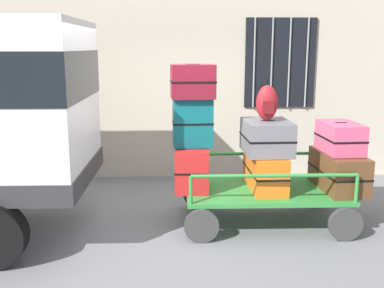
{
  "coord_description": "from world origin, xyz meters",
  "views": [
    {
      "loc": [
        -0.13,
        -5.36,
        2.27
      ],
      "look_at": [
        0.04,
        0.25,
        1.06
      ],
      "focal_mm": 42.41,
      "sensor_mm": 36.0,
      "label": 1
    }
  ],
  "objects_px": {
    "suitcase_midleft_bottom": "(265,170)",
    "suitcase_center_bottom": "(338,171)",
    "suitcase_center_middle": "(340,137)",
    "suitcase_left_middle": "(193,123)",
    "backpack": "(267,103)",
    "suitcase_left_top": "(193,81)",
    "suitcase_midleft_middle": "(267,137)",
    "suitcase_left_bottom": "(193,168)",
    "luggage_cart": "(265,195)"
  },
  "relations": [
    {
      "from": "suitcase_midleft_bottom",
      "to": "suitcase_center_bottom",
      "type": "relative_size",
      "value": 0.99
    },
    {
      "from": "suitcase_left_bottom",
      "to": "suitcase_midleft_middle",
      "type": "distance_m",
      "value": 1.03
    },
    {
      "from": "backpack",
      "to": "suitcase_left_top",
      "type": "bearing_deg",
      "value": 178.04
    },
    {
      "from": "suitcase_midleft_bottom",
      "to": "suitcase_center_middle",
      "type": "bearing_deg",
      "value": -2.99
    },
    {
      "from": "luggage_cart",
      "to": "backpack",
      "type": "height_order",
      "value": "backpack"
    },
    {
      "from": "suitcase_midleft_bottom",
      "to": "suitcase_center_middle",
      "type": "height_order",
      "value": "suitcase_center_middle"
    },
    {
      "from": "luggage_cart",
      "to": "suitcase_midleft_bottom",
      "type": "bearing_deg",
      "value": 90.0
    },
    {
      "from": "suitcase_left_bottom",
      "to": "suitcase_midleft_bottom",
      "type": "distance_m",
      "value": 0.94
    },
    {
      "from": "suitcase_midleft_bottom",
      "to": "backpack",
      "type": "relative_size",
      "value": 2.22
    },
    {
      "from": "suitcase_left_middle",
      "to": "suitcase_center_middle",
      "type": "xyz_separation_m",
      "value": [
        1.88,
        -0.03,
        -0.19
      ]
    },
    {
      "from": "luggage_cart",
      "to": "suitcase_center_bottom",
      "type": "height_order",
      "value": "suitcase_center_bottom"
    },
    {
      "from": "suitcase_midleft_middle",
      "to": "suitcase_center_bottom",
      "type": "height_order",
      "value": "suitcase_midleft_middle"
    },
    {
      "from": "suitcase_left_middle",
      "to": "suitcase_midleft_middle",
      "type": "height_order",
      "value": "suitcase_left_middle"
    },
    {
      "from": "suitcase_midleft_bottom",
      "to": "backpack",
      "type": "bearing_deg",
      "value": -102.7
    },
    {
      "from": "suitcase_left_top",
      "to": "suitcase_center_bottom",
      "type": "xyz_separation_m",
      "value": [
        1.88,
        -0.04,
        -1.15
      ]
    },
    {
      "from": "luggage_cart",
      "to": "suitcase_midleft_bottom",
      "type": "relative_size",
      "value": 2.18
    },
    {
      "from": "suitcase_left_middle",
      "to": "backpack",
      "type": "xyz_separation_m",
      "value": [
        0.93,
        -0.05,
        0.25
      ]
    },
    {
      "from": "suitcase_center_middle",
      "to": "suitcase_left_bottom",
      "type": "bearing_deg",
      "value": 178.8
    },
    {
      "from": "suitcase_left_bottom",
      "to": "backpack",
      "type": "height_order",
      "value": "backpack"
    },
    {
      "from": "suitcase_left_top",
      "to": "backpack",
      "type": "bearing_deg",
      "value": -1.96
    },
    {
      "from": "suitcase_center_middle",
      "to": "suitcase_left_top",
      "type": "bearing_deg",
      "value": 179.51
    },
    {
      "from": "suitcase_left_bottom",
      "to": "suitcase_midleft_middle",
      "type": "xyz_separation_m",
      "value": [
        0.94,
        -0.04,
        0.41
      ]
    },
    {
      "from": "suitcase_midleft_middle",
      "to": "suitcase_left_top",
      "type": "bearing_deg",
      "value": 179.29
    },
    {
      "from": "suitcase_left_top",
      "to": "backpack",
      "type": "height_order",
      "value": "suitcase_left_top"
    },
    {
      "from": "suitcase_midleft_middle",
      "to": "backpack",
      "type": "bearing_deg",
      "value": -126.07
    },
    {
      "from": "luggage_cart",
      "to": "suitcase_left_top",
      "type": "bearing_deg",
      "value": 179.68
    },
    {
      "from": "suitcase_midleft_bottom",
      "to": "suitcase_center_bottom",
      "type": "bearing_deg",
      "value": -4.45
    },
    {
      "from": "suitcase_left_top",
      "to": "suitcase_center_middle",
      "type": "height_order",
      "value": "suitcase_left_top"
    },
    {
      "from": "suitcase_left_middle",
      "to": "suitcase_left_top",
      "type": "distance_m",
      "value": 0.52
    },
    {
      "from": "suitcase_midleft_middle",
      "to": "suitcase_center_middle",
      "type": "bearing_deg",
      "value": -0.26
    },
    {
      "from": "luggage_cart",
      "to": "suitcase_midleft_middle",
      "type": "bearing_deg",
      "value": -90.0
    },
    {
      "from": "suitcase_left_top",
      "to": "suitcase_midleft_middle",
      "type": "xyz_separation_m",
      "value": [
        0.94,
        -0.01,
        -0.7
      ]
    },
    {
      "from": "suitcase_left_bottom",
      "to": "suitcase_left_middle",
      "type": "bearing_deg",
      "value": -90.0
    },
    {
      "from": "suitcase_midleft_bottom",
      "to": "suitcase_center_bottom",
      "type": "height_order",
      "value": "suitcase_center_bottom"
    },
    {
      "from": "suitcase_left_bottom",
      "to": "suitcase_left_middle",
      "type": "relative_size",
      "value": 1.07
    },
    {
      "from": "suitcase_left_top",
      "to": "suitcase_center_middle",
      "type": "bearing_deg",
      "value": -0.49
    },
    {
      "from": "suitcase_center_middle",
      "to": "suitcase_midleft_middle",
      "type": "bearing_deg",
      "value": 179.74
    },
    {
      "from": "luggage_cart",
      "to": "suitcase_left_middle",
      "type": "relative_size",
      "value": 3.43
    },
    {
      "from": "suitcase_midleft_middle",
      "to": "suitcase_left_middle",
      "type": "bearing_deg",
      "value": 178.16
    },
    {
      "from": "suitcase_left_middle",
      "to": "suitcase_midleft_middle",
      "type": "bearing_deg",
      "value": -1.84
    },
    {
      "from": "suitcase_center_bottom",
      "to": "suitcase_left_bottom",
      "type": "bearing_deg",
      "value": 178.07
    },
    {
      "from": "suitcase_left_middle",
      "to": "backpack",
      "type": "height_order",
      "value": "backpack"
    },
    {
      "from": "suitcase_midleft_bottom",
      "to": "suitcase_midleft_middle",
      "type": "xyz_separation_m",
      "value": [
        0.0,
        -0.04,
        0.45
      ]
    },
    {
      "from": "suitcase_center_bottom",
      "to": "suitcase_center_middle",
      "type": "distance_m",
      "value": 0.44
    },
    {
      "from": "suitcase_midleft_middle",
      "to": "suitcase_center_bottom",
      "type": "relative_size",
      "value": 0.77
    },
    {
      "from": "suitcase_left_top",
      "to": "suitcase_center_middle",
      "type": "distance_m",
      "value": 2.01
    },
    {
      "from": "suitcase_left_top",
      "to": "backpack",
      "type": "relative_size",
      "value": 1.3
    },
    {
      "from": "suitcase_center_middle",
      "to": "suitcase_left_middle",
      "type": "bearing_deg",
      "value": 178.95
    },
    {
      "from": "luggage_cart",
      "to": "suitcase_center_bottom",
      "type": "distance_m",
      "value": 1.0
    },
    {
      "from": "suitcase_left_middle",
      "to": "suitcase_left_top",
      "type": "height_order",
      "value": "suitcase_left_top"
    }
  ]
}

